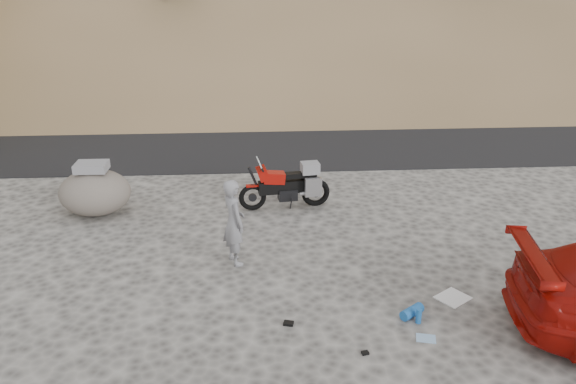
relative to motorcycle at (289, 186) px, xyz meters
name	(u,v)px	position (x,y,z in m)	size (l,w,h in m)	color
ground	(312,273)	(0.22, -3.09, -0.55)	(140.00, 140.00, 0.00)	#474441
road	(284,137)	(0.22, 5.91, -0.55)	(120.00, 7.00, 0.05)	black
motorcycle	(289,186)	(0.00, 0.00, 0.00)	(2.15, 0.79, 1.28)	black
man	(235,262)	(-1.20, -2.57, -0.55)	(0.61, 0.40, 1.68)	gray
boulder	(95,192)	(-4.40, -0.08, -0.01)	(1.85, 1.67, 1.21)	#5B544E
gear_white_cloth	(453,298)	(2.53, -4.08, -0.54)	(0.51, 0.45, 0.02)	white
gear_blue_mat	(412,312)	(1.68, -4.56, -0.46)	(0.17, 0.17, 0.43)	#1B5AA7
gear_bottle	(419,316)	(1.74, -4.74, -0.43)	(0.09, 0.09, 0.24)	#1B5AA7
gear_funnel	(519,319)	(3.31, -4.87, -0.47)	(0.13, 0.13, 0.16)	red
gear_glove_a	(288,323)	(-0.31, -4.66, -0.53)	(0.16, 0.11, 0.04)	black
gear_glove_b	(365,353)	(0.75, -5.45, -0.53)	(0.10, 0.08, 0.03)	black
gear_blue_cloth	(426,338)	(1.74, -5.15, -0.54)	(0.29, 0.21, 0.01)	#88ADD3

